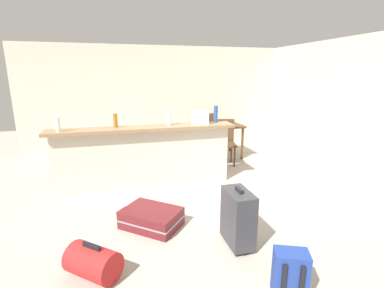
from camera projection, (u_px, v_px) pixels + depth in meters
name	position (u px, v px, depth m)	size (l,w,h in m)	color
ground_plane	(198.00, 197.00, 4.36)	(13.00, 13.00, 0.05)	#ADA393
wall_back	(163.00, 99.00, 6.90)	(6.60, 0.10, 2.50)	beige
wall_right	(353.00, 107.00, 5.11)	(0.10, 6.00, 2.50)	beige
partition_half_wall	(145.00, 159.00, 4.58)	(2.80, 0.20, 0.97)	beige
bar_countertop	(144.00, 128.00, 4.46)	(2.96, 0.40, 0.05)	#93704C
bottle_white	(58.00, 124.00, 4.04)	(0.07, 0.07, 0.23)	silver
bottle_amber	(115.00, 120.00, 4.38)	(0.06, 0.06, 0.22)	#9E661E
bottle_clear	(169.00, 117.00, 4.55)	(0.07, 0.07, 0.27)	silver
bottle_blue	(216.00, 114.00, 4.83)	(0.07, 0.07, 0.29)	#284C89
grocery_bag	(200.00, 118.00, 4.65)	(0.26, 0.18, 0.22)	silver
dining_table	(216.00, 129.00, 6.28)	(1.10, 0.80, 0.74)	#4C331E
dining_chair_near_partition	(225.00, 140.00, 5.80)	(0.47, 0.47, 0.93)	#4C331E
dining_chair_far_side	(207.00, 130.00, 6.85)	(0.44, 0.44, 0.93)	#4C331E
suitcase_flat_maroon	(151.00, 218.00, 3.46)	(0.85, 0.82, 0.22)	maroon
suitcase_upright_charcoal	(238.00, 217.00, 3.03)	(0.24, 0.44, 0.67)	#38383D
duffel_bag_red	(93.00, 262.00, 2.58)	(0.56, 0.54, 0.34)	red
backpack_blue	(290.00, 274.00, 2.35)	(0.33, 0.31, 0.42)	#233D93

